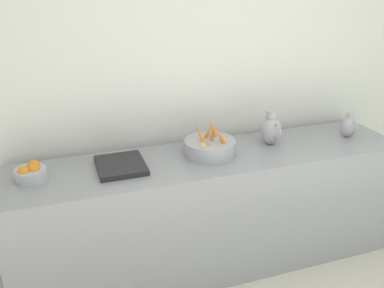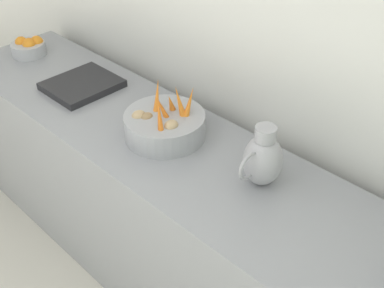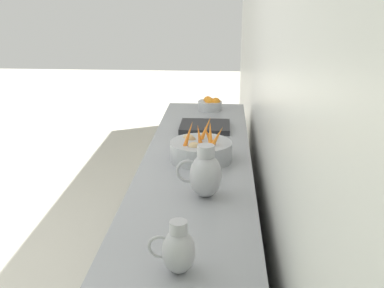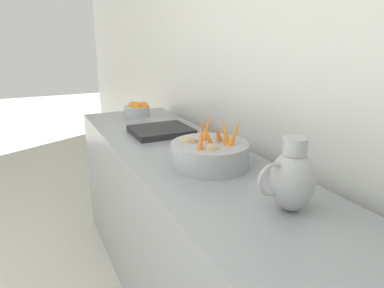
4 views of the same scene
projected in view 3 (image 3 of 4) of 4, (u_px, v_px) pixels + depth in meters
name	position (u px, v px, depth m)	size (l,w,h in m)	color
tile_wall_left	(290.00, 66.00, 1.98)	(0.10, 9.49, 3.00)	silver
prep_counter	(196.00, 230.00, 2.82)	(0.62, 2.75, 0.88)	gray
vegetable_colander	(201.00, 150.00, 2.67)	(0.35, 0.35, 0.24)	#9EA0A5
orange_bowl	(210.00, 104.00, 3.76)	(0.19, 0.19, 0.11)	#ADAFB5
metal_pitcher_tall	(205.00, 174.00, 2.19)	(0.21, 0.15, 0.25)	#A3A3A8
metal_pitcher_short	(178.00, 250.00, 1.61)	(0.16, 0.12, 0.19)	#A3A3A8
counter_sink_basin	(205.00, 127.00, 3.27)	(0.34, 0.30, 0.04)	#232326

